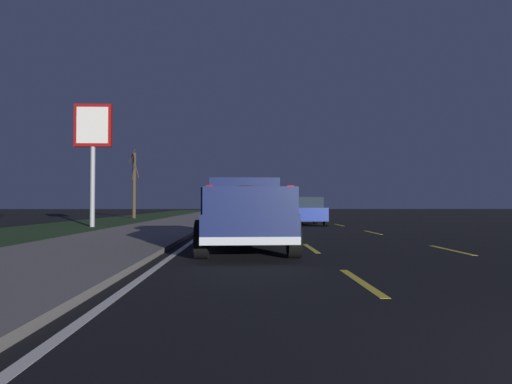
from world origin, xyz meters
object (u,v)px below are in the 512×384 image
at_px(pickup_truck, 245,212).
at_px(sedan_blue, 304,211).
at_px(bare_tree_far, 134,183).
at_px(sedan_black, 246,209).
at_px(gas_price_sign, 93,135).
at_px(sedan_silver, 283,208).

height_order(pickup_truck, sedan_blue, pickup_truck).
bearing_deg(bare_tree_far, pickup_truck, -160.32).
height_order(sedan_black, bare_tree_far, bare_tree_far).
xyz_separation_m(sedan_black, sedan_blue, (-8.98, -3.20, 0.00)).
distance_m(gas_price_sign, bare_tree_far, 13.87).
xyz_separation_m(sedan_silver, sedan_black, (-8.25, 3.49, 0.00)).
bearing_deg(sedan_silver, bare_tree_far, 112.45).
height_order(gas_price_sign, bare_tree_far, gas_price_sign).
bearing_deg(pickup_truck, sedan_blue, -14.10).
bearing_deg(sedan_silver, pickup_truck, 173.24).
height_order(sedan_blue, gas_price_sign, gas_price_sign).
bearing_deg(pickup_truck, sedan_silver, -6.76).
relative_size(sedan_silver, bare_tree_far, 0.78).
height_order(sedan_black, gas_price_sign, gas_price_sign).
relative_size(sedan_blue, bare_tree_far, 0.79).
distance_m(sedan_blue, gas_price_sign, 11.91).
distance_m(sedan_black, sedan_blue, 9.54).
bearing_deg(sedan_silver, sedan_black, 157.04).
bearing_deg(sedan_black, bare_tree_far, 71.73).
bearing_deg(sedan_black, sedan_silver, -22.96).
xyz_separation_m(sedan_black, bare_tree_far, (3.02, 9.15, 2.11)).
height_order(sedan_silver, sedan_black, same).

